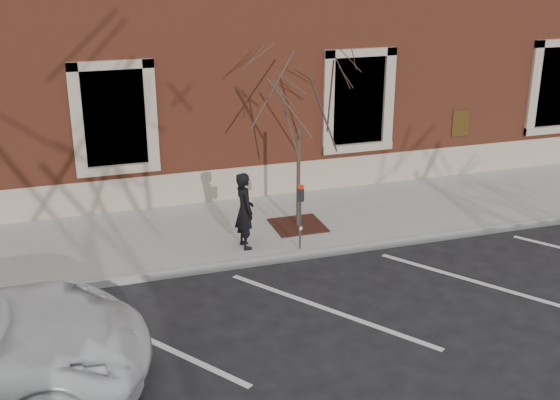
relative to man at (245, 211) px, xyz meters
name	(u,v)px	position (x,y,z in m)	size (l,w,h in m)	color
ground	(289,260)	(0.77, -0.58, -0.96)	(120.00, 120.00, 0.00)	#28282B
sidewalk_near	(264,226)	(0.77, 1.17, -0.89)	(40.00, 3.50, 0.15)	#A4A29A
curb_near	(290,257)	(0.77, -0.63, -0.89)	(40.00, 0.12, 0.15)	#9E9E99
parking_stripes	(328,310)	(0.77, -2.78, -0.96)	(28.00, 4.40, 0.01)	silver
building_civic	(203,22)	(0.77, 7.16, 3.03)	(40.00, 8.62, 8.00)	brown
man	(245,211)	(0.00, 0.00, 0.00)	(0.59, 0.39, 1.62)	black
parking_meter	(300,205)	(1.06, -0.44, 0.15)	(0.13, 0.10, 1.39)	#595B60
tree_grate	(298,225)	(1.43, 0.74, -0.80)	(1.12, 1.12, 0.03)	#371711
sapling	(299,99)	(1.43, 0.74, 2.07)	(2.47, 2.47, 4.12)	#413028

